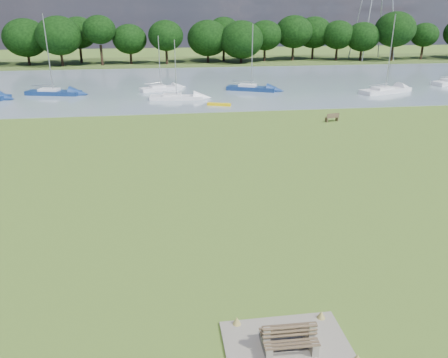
{
  "coord_description": "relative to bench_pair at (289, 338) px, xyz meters",
  "views": [
    {
      "loc": [
        -3.73,
        -25.05,
        10.59
      ],
      "look_at": [
        -0.46,
        -2.0,
        1.52
      ],
      "focal_mm": 35.0,
      "sensor_mm": 36.0,
      "label": 1
    }
  ],
  "objects": [
    {
      "name": "sailboat_5",
      "position": [
        -2.01,
        44.02,
        -0.05
      ],
      "size": [
        6.75,
        2.48,
        7.16
      ],
      "rotation": [
        0.0,
        0.0,
        -0.1
      ],
      "color": "white",
      "rests_on": "river"
    },
    {
      "name": "sailboat_1",
      "position": [
        -3.91,
        50.91,
        -0.01
      ],
      "size": [
        5.97,
        3.73,
        7.26
      ],
      "rotation": [
        0.0,
        0.0,
        0.4
      ],
      "color": "white",
      "rests_on": "river"
    },
    {
      "name": "far_bank",
      "position": [
        0.0,
        86.0,
        -0.5
      ],
      "size": [
        220.0,
        20.0,
        0.4
      ],
      "primitive_type": "cube",
      "color": "#4C6626",
      "rests_on": "ground"
    },
    {
      "name": "sailboat_4",
      "position": [
        26.23,
        44.7,
        0.05
      ],
      "size": [
        8.03,
        4.69,
        10.01
      ],
      "rotation": [
        0.0,
        0.0,
        0.35
      ],
      "color": "white",
      "rests_on": "river"
    },
    {
      "name": "sailboat_3",
      "position": [
        -18.02,
        49.45,
        0.05
      ],
      "size": [
        7.34,
        3.59,
        10.04
      ],
      "rotation": [
        0.0,
        0.0,
        -0.24
      ],
      "color": "navy",
      "rests_on": "river"
    },
    {
      "name": "tree_line",
      "position": [
        1.21,
        82.0,
        5.51
      ],
      "size": [
        144.91,
        8.29,
        10.03
      ],
      "color": "black",
      "rests_on": "far_bank"
    },
    {
      "name": "bench_pair",
      "position": [
        0.0,
        0.0,
        0.0
      ],
      "size": [
        1.84,
        1.11,
        0.98
      ],
      "rotation": [
        0.0,
        0.0,
        -0.02
      ],
      "color": "gray",
      "rests_on": "concrete_pad"
    },
    {
      "name": "sailboat_0",
      "position": [
        8.56,
        48.92,
        0.06
      ],
      "size": [
        6.96,
        4.55,
        8.8
      ],
      "rotation": [
        0.0,
        0.0,
        -0.43
      ],
      "color": "navy",
      "rests_on": "river"
    },
    {
      "name": "kayak",
      "position": [
        2.85,
        39.41,
        -0.31
      ],
      "size": [
        2.82,
        1.6,
        0.28
      ],
      "primitive_type": "cube",
      "rotation": [
        0.0,
        0.0,
        -0.37
      ],
      "color": "yellow",
      "rests_on": "river"
    },
    {
      "name": "riverbank_bench",
      "position": [
        13.15,
        30.18,
        -0.06
      ],
      "size": [
        1.49,
        0.75,
        0.88
      ],
      "rotation": [
        0.0,
        0.0,
        0.23
      ],
      "color": "brown",
      "rests_on": "ground"
    },
    {
      "name": "concrete_pad",
      "position": [
        0.0,
        0.0,
        -0.45
      ],
      "size": [
        4.2,
        3.2,
        0.1
      ],
      "primitive_type": "cube",
      "color": "gray",
      "rests_on": "ground"
    },
    {
      "name": "ground",
      "position": [
        0.0,
        14.0,
        -0.5
      ],
      "size": [
        220.0,
        220.0,
        0.0
      ],
      "primitive_type": "plane",
      "color": "olive"
    },
    {
      "name": "river",
      "position": [
        0.0,
        56.0,
        -0.5
      ],
      "size": [
        220.0,
        40.0,
        0.1
      ],
      "primitive_type": "cube",
      "color": "gray",
      "rests_on": "ground"
    }
  ]
}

